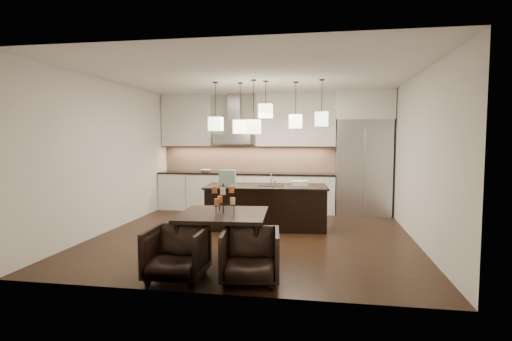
% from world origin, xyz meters
% --- Properties ---
extents(floor, '(5.50, 5.50, 0.02)m').
position_xyz_m(floor, '(0.00, 0.00, -0.01)').
color(floor, black).
rests_on(floor, ground).
extents(ceiling, '(5.50, 5.50, 0.02)m').
position_xyz_m(ceiling, '(0.00, 0.00, 2.81)').
color(ceiling, white).
rests_on(ceiling, wall_back).
extents(wall_back, '(5.50, 0.02, 2.80)m').
position_xyz_m(wall_back, '(0.00, 2.76, 1.40)').
color(wall_back, silver).
rests_on(wall_back, ground).
extents(wall_front, '(5.50, 0.02, 2.80)m').
position_xyz_m(wall_front, '(0.00, -2.76, 1.40)').
color(wall_front, silver).
rests_on(wall_front, ground).
extents(wall_left, '(0.02, 5.50, 2.80)m').
position_xyz_m(wall_left, '(-2.76, 0.00, 1.40)').
color(wall_left, silver).
rests_on(wall_left, ground).
extents(wall_right, '(0.02, 5.50, 2.80)m').
position_xyz_m(wall_right, '(2.76, 0.00, 1.40)').
color(wall_right, silver).
rests_on(wall_right, ground).
extents(refrigerator, '(1.20, 0.72, 2.15)m').
position_xyz_m(refrigerator, '(2.10, 2.38, 1.07)').
color(refrigerator, '#B7B7BA').
rests_on(refrigerator, floor).
extents(fridge_panel, '(1.26, 0.72, 0.65)m').
position_xyz_m(fridge_panel, '(2.10, 2.38, 2.47)').
color(fridge_panel, silver).
rests_on(fridge_panel, refrigerator).
extents(lower_cabinets, '(4.21, 0.62, 0.88)m').
position_xyz_m(lower_cabinets, '(-0.62, 2.43, 0.44)').
color(lower_cabinets, silver).
rests_on(lower_cabinets, floor).
extents(countertop, '(4.21, 0.66, 0.04)m').
position_xyz_m(countertop, '(-0.62, 2.43, 0.90)').
color(countertop, black).
rests_on(countertop, lower_cabinets).
extents(backsplash, '(4.21, 0.02, 0.63)m').
position_xyz_m(backsplash, '(-0.62, 2.73, 1.24)').
color(backsplash, '#D5AD93').
rests_on(backsplash, countertop).
extents(upper_cab_left, '(1.25, 0.35, 1.25)m').
position_xyz_m(upper_cab_left, '(-2.10, 2.57, 2.17)').
color(upper_cab_left, silver).
rests_on(upper_cab_left, wall_back).
extents(upper_cab_right, '(1.85, 0.35, 1.25)m').
position_xyz_m(upper_cab_right, '(0.55, 2.57, 2.17)').
color(upper_cab_right, silver).
rests_on(upper_cab_right, wall_back).
extents(hood_canopy, '(0.90, 0.52, 0.24)m').
position_xyz_m(hood_canopy, '(-0.93, 2.48, 1.72)').
color(hood_canopy, '#B7B7BA').
rests_on(hood_canopy, wall_back).
extents(hood_chimney, '(0.30, 0.28, 0.96)m').
position_xyz_m(hood_chimney, '(-0.93, 2.59, 2.32)').
color(hood_chimney, '#B7B7BA').
rests_on(hood_chimney, hood_canopy).
extents(fruit_bowl, '(0.31, 0.31, 0.06)m').
position_xyz_m(fruit_bowl, '(-1.61, 2.38, 0.95)').
color(fruit_bowl, silver).
rests_on(fruit_bowl, countertop).
extents(island_body, '(2.32, 1.10, 0.79)m').
position_xyz_m(island_body, '(0.13, 0.63, 0.40)').
color(island_body, black).
rests_on(island_body, floor).
extents(island_top, '(2.40, 1.17, 0.04)m').
position_xyz_m(island_top, '(0.13, 0.63, 0.81)').
color(island_top, black).
rests_on(island_top, island_body).
extents(faucet, '(0.11, 0.22, 0.34)m').
position_xyz_m(faucet, '(0.21, 0.73, 1.00)').
color(faucet, silver).
rests_on(faucet, island_top).
extents(tote_bag, '(0.32, 0.19, 0.31)m').
position_xyz_m(tote_bag, '(-0.60, 0.48, 0.98)').
color(tote_bag, '#164533').
rests_on(tote_bag, island_top).
extents(food_container, '(0.32, 0.24, 0.09)m').
position_xyz_m(food_container, '(0.76, 0.76, 0.87)').
color(food_container, silver).
rests_on(food_container, island_top).
extents(dining_table, '(1.26, 1.26, 0.71)m').
position_xyz_m(dining_table, '(-0.15, -1.64, 0.35)').
color(dining_table, black).
rests_on(dining_table, floor).
extents(candelabra, '(0.36, 0.36, 0.41)m').
position_xyz_m(candelabra, '(-0.15, -1.64, 0.91)').
color(candelabra, black).
rests_on(candelabra, dining_table).
extents(candle_a, '(0.08, 0.08, 0.09)m').
position_xyz_m(candle_a, '(-0.02, -1.63, 0.87)').
color(candle_a, beige).
rests_on(candle_a, candelabra).
extents(candle_b, '(0.08, 0.08, 0.09)m').
position_xyz_m(candle_b, '(-0.23, -1.53, 0.87)').
color(candle_b, '#E25C29').
rests_on(candle_b, candelabra).
extents(candle_c, '(0.08, 0.08, 0.09)m').
position_xyz_m(candle_c, '(-0.21, -1.75, 0.87)').
color(candle_c, '#A36034').
rests_on(candle_c, candelabra).
extents(candle_d, '(0.08, 0.08, 0.09)m').
position_xyz_m(candle_d, '(-0.05, -1.54, 1.02)').
color(candle_d, '#E25C29').
rests_on(candle_d, candelabra).
extents(candle_e, '(0.08, 0.08, 0.09)m').
position_xyz_m(candle_e, '(-0.27, -1.63, 1.02)').
color(candle_e, '#A36034').
rests_on(candle_e, candelabra).
extents(candle_f, '(0.08, 0.08, 0.09)m').
position_xyz_m(candle_f, '(-0.12, -1.76, 1.02)').
color(candle_f, beige).
rests_on(candle_f, candelabra).
extents(armchair_left, '(0.71, 0.73, 0.65)m').
position_xyz_m(armchair_left, '(-0.55, -2.37, 0.33)').
color(armchair_left, black).
rests_on(armchair_left, floor).
extents(armchair_right, '(0.77, 0.79, 0.64)m').
position_xyz_m(armchair_right, '(0.35, -2.31, 0.32)').
color(armchair_right, black).
rests_on(armchair_right, floor).
extents(pendant_a, '(0.24, 0.24, 0.26)m').
position_xyz_m(pendant_a, '(-0.83, 0.50, 2.01)').
color(pendant_a, '#FAF4CA').
rests_on(pendant_a, ceiling).
extents(pendant_b, '(0.24, 0.24, 0.26)m').
position_xyz_m(pendant_b, '(-0.38, 0.66, 1.96)').
color(pendant_b, '#FAF4CA').
rests_on(pendant_b, ceiling).
extents(pendant_c, '(0.24, 0.24, 0.26)m').
position_xyz_m(pendant_c, '(0.13, 0.51, 2.24)').
color(pendant_c, '#FAF4CA').
rests_on(pendant_c, ceiling).
extents(pendant_d, '(0.24, 0.24, 0.26)m').
position_xyz_m(pendant_d, '(0.68, 0.72, 2.05)').
color(pendant_d, '#FAF4CA').
rests_on(pendant_d, ceiling).
extents(pendant_e, '(0.24, 0.24, 0.26)m').
position_xyz_m(pendant_e, '(1.16, 0.50, 2.08)').
color(pendant_e, '#FAF4CA').
rests_on(pendant_e, ceiling).
extents(pendant_f, '(0.24, 0.24, 0.26)m').
position_xyz_m(pendant_f, '(-0.07, 0.34, 1.94)').
color(pendant_f, '#FAF4CA').
rests_on(pendant_f, ceiling).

